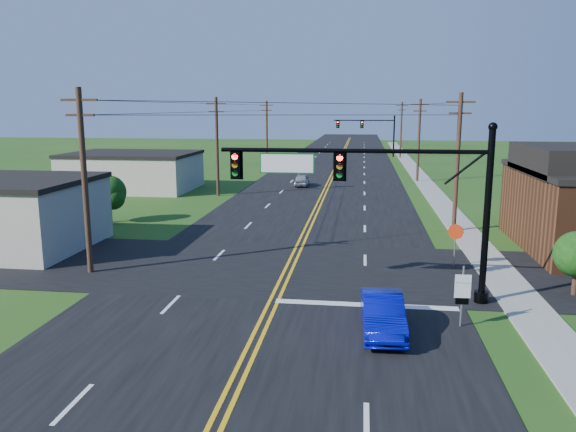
# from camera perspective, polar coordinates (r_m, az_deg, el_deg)

# --- Properties ---
(ground) EXTENTS (260.00, 260.00, 0.00)m
(ground) POSITION_cam_1_polar(r_m,az_deg,el_deg) (17.64, -5.71, -16.22)
(ground) COLOR #1A4714
(ground) RESTS_ON ground
(road_main) EXTENTS (16.00, 220.00, 0.04)m
(road_main) POSITION_cam_1_polar(r_m,az_deg,el_deg) (65.85, 4.27, 3.91)
(road_main) COLOR black
(road_main) RESTS_ON ground
(road_cross) EXTENTS (70.00, 10.00, 0.04)m
(road_cross) POSITION_cam_1_polar(r_m,az_deg,el_deg) (28.65, -0.21, -5.31)
(road_cross) COLOR black
(road_cross) RESTS_ON ground
(sidewalk) EXTENTS (2.00, 160.00, 0.08)m
(sidewalk) POSITION_cam_1_polar(r_m,az_deg,el_deg) (56.24, 14.42, 2.41)
(sidewalk) COLOR gray
(sidewalk) RESTS_ON ground
(signal_mast_main) EXTENTS (11.30, 0.60, 7.48)m
(signal_mast_main) POSITION_cam_1_polar(r_m,az_deg,el_deg) (23.49, 8.99, 2.76)
(signal_mast_main) COLOR black
(signal_mast_main) RESTS_ON ground
(signal_mast_far) EXTENTS (10.98, 0.60, 7.48)m
(signal_mast_far) POSITION_cam_1_polar(r_m,az_deg,el_deg) (95.32, 8.08, 8.72)
(signal_mast_far) COLOR black
(signal_mast_far) RESTS_ON ground
(cream_bldg_far) EXTENTS (12.20, 9.20, 3.70)m
(cream_bldg_far) POSITION_cam_1_polar(r_m,az_deg,el_deg) (58.23, -15.50, 4.44)
(cream_bldg_far) COLOR beige
(cream_bldg_far) RESTS_ON ground
(utility_pole_left_a) EXTENTS (1.80, 0.28, 9.00)m
(utility_pole_left_a) POSITION_cam_1_polar(r_m,az_deg,el_deg) (28.70, -19.98, 3.64)
(utility_pole_left_a) COLOR #332217
(utility_pole_left_a) RESTS_ON ground
(utility_pole_left_b) EXTENTS (1.80, 0.28, 9.00)m
(utility_pole_left_b) POSITION_cam_1_polar(r_m,az_deg,el_deg) (52.07, -7.22, 7.19)
(utility_pole_left_b) COLOR #332217
(utility_pole_left_b) RESTS_ON ground
(utility_pole_left_c) EXTENTS (1.80, 0.28, 9.00)m
(utility_pole_left_c) POSITION_cam_1_polar(r_m,az_deg,el_deg) (78.45, -2.17, 8.50)
(utility_pole_left_c) COLOR #332217
(utility_pole_left_c) RESTS_ON ground
(utility_pole_right_a) EXTENTS (1.80, 0.28, 9.00)m
(utility_pole_right_a) POSITION_cam_1_polar(r_m,az_deg,el_deg) (37.89, 16.84, 5.45)
(utility_pole_right_a) COLOR #332217
(utility_pole_right_a) RESTS_ON ground
(utility_pole_right_b) EXTENTS (1.80, 0.28, 9.00)m
(utility_pole_right_b) POSITION_cam_1_polar(r_m,az_deg,el_deg) (63.63, 13.15, 7.66)
(utility_pole_right_b) COLOR #332217
(utility_pole_right_b) RESTS_ON ground
(utility_pole_right_c) EXTENTS (1.80, 0.28, 9.00)m
(utility_pole_right_c) POSITION_cam_1_polar(r_m,az_deg,el_deg) (93.51, 11.42, 8.68)
(utility_pole_right_c) COLOR #332217
(utility_pole_right_c) RESTS_ON ground
(tree_right_back) EXTENTS (3.00, 3.00, 4.10)m
(tree_right_back) POSITION_cam_1_polar(r_m,az_deg,el_deg) (43.38, 23.96, 2.79)
(tree_right_back) COLOR #332217
(tree_right_back) RESTS_ON ground
(tree_left) EXTENTS (2.40, 2.40, 3.37)m
(tree_left) POSITION_cam_1_polar(r_m,az_deg,el_deg) (41.67, -17.71, 2.31)
(tree_left) COLOR #332217
(tree_left) RESTS_ON ground
(blue_car) EXTENTS (1.63, 4.24, 1.38)m
(blue_car) POSITION_cam_1_polar(r_m,az_deg,el_deg) (20.85, 9.58, -9.85)
(blue_car) COLOR #070DA5
(blue_car) RESTS_ON ground
(distant_car) EXTENTS (1.58, 3.66, 1.23)m
(distant_car) POSITION_cam_1_polar(r_m,az_deg,el_deg) (58.49, 1.41, 3.64)
(distant_car) COLOR #B3B3B8
(distant_car) RESTS_ON ground
(route_sign) EXTENTS (0.59, 0.10, 2.36)m
(route_sign) POSITION_cam_1_polar(r_m,az_deg,el_deg) (21.79, 17.30, -7.38)
(route_sign) COLOR slate
(route_sign) RESTS_ON ground
(stop_sign) EXTENTS (0.77, 0.33, 2.28)m
(stop_sign) POSITION_cam_1_polar(r_m,az_deg,el_deg) (29.66, 16.65, -1.98)
(stop_sign) COLOR slate
(stop_sign) RESTS_ON ground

